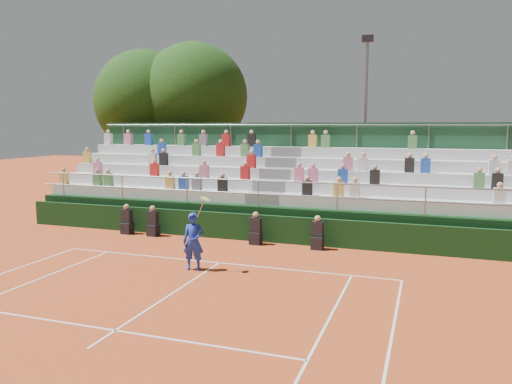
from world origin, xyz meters
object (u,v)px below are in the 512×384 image
(floodlight_mast, at_px, (366,108))
(tree_east, at_px, (194,97))
(tree_west, at_px, (146,102))
(tennis_player, at_px, (194,241))

(floodlight_mast, bearing_deg, tree_east, -173.81)
(floodlight_mast, bearing_deg, tree_west, -173.33)
(tennis_player, height_order, tree_east, tree_east)
(tree_east, relative_size, floodlight_mast, 1.00)
(tree_west, xyz_separation_m, tree_east, (2.98, 0.43, 0.23))
(tennis_player, bearing_deg, tree_east, 115.75)
(tree_west, height_order, floodlight_mast, floodlight_mast)
(tree_east, height_order, floodlight_mast, tree_east)
(tennis_player, xyz_separation_m, tree_east, (-6.55, 13.58, 5.05))
(tree_west, bearing_deg, floodlight_mast, 6.67)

